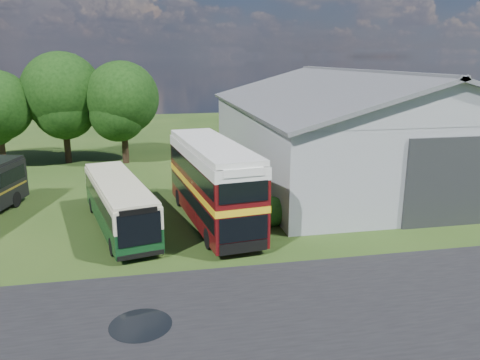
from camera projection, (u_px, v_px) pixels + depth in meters
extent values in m
plane|color=#1D3812|center=(178.00, 282.00, 19.48)|extent=(120.00, 120.00, 0.00)
cube|color=black|center=(265.00, 312.00, 17.19)|extent=(60.00, 8.00, 0.02)
cylinder|color=black|center=(141.00, 326.00, 16.35)|extent=(2.20, 2.20, 0.01)
cube|color=gray|center=(355.00, 140.00, 36.75)|extent=(18.00, 24.00, 5.50)
cube|color=#2D3033|center=(449.00, 183.00, 25.35)|extent=(5.20, 0.18, 5.00)
cylinder|color=black|center=(2.00, 151.00, 38.96)|extent=(0.56, 0.56, 3.06)
cylinder|color=black|center=(67.00, 143.00, 41.06)|extent=(0.56, 0.56, 3.60)
sphere|color=black|center=(62.00, 92.00, 39.94)|extent=(6.80, 6.80, 6.80)
cylinder|color=black|center=(125.00, 144.00, 41.08)|extent=(0.56, 0.56, 3.31)
sphere|color=black|center=(122.00, 98.00, 40.05)|extent=(6.26, 6.26, 6.26)
sphere|color=#194714|center=(271.00, 224.00, 26.22)|extent=(1.70, 1.70, 1.70)
sphere|color=#194714|center=(263.00, 213.00, 28.11)|extent=(1.60, 1.60, 1.60)
sphere|color=#194714|center=(255.00, 203.00, 30.01)|extent=(1.80, 1.80, 1.80)
cube|color=#0D3216|center=(119.00, 202.00, 25.22)|extent=(4.53, 10.14, 2.46)
cube|color=#480A0C|center=(212.00, 180.00, 25.99)|extent=(4.10, 10.94, 4.27)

